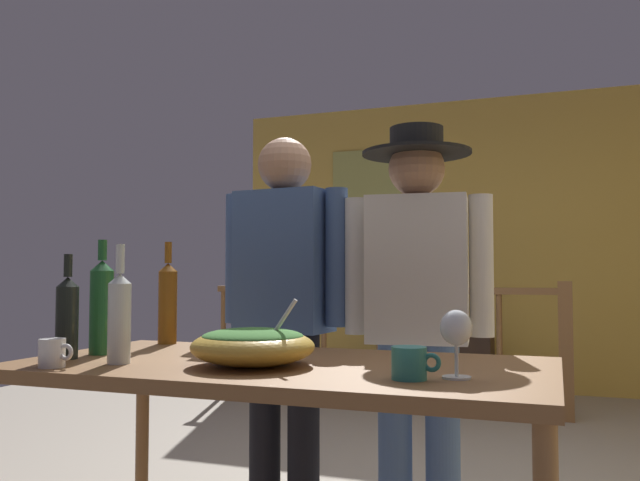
# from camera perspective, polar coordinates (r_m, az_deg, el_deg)

# --- Properties ---
(back_wall) EXTENTS (4.98, 0.10, 2.69)m
(back_wall) POSITION_cam_1_polar(r_m,az_deg,el_deg) (6.23, 15.40, -0.18)
(back_wall) COLOR gold
(back_wall) RESTS_ON ground_plane
(framed_picture) EXTENTS (0.69, 0.03, 0.80)m
(framed_picture) POSITION_cam_1_polar(r_m,az_deg,el_deg) (6.44, 4.08, 4.38)
(framed_picture) COLOR #A5A653
(stair_railing) EXTENTS (2.88, 0.10, 1.00)m
(stair_railing) POSITION_cam_1_polar(r_m,az_deg,el_deg) (5.17, 9.84, -7.79)
(stair_railing) COLOR brown
(stair_railing) RESTS_ON ground_plane
(tv_console) EXTENTS (0.90, 0.40, 0.53)m
(tv_console) POSITION_cam_1_polar(r_m,az_deg,el_deg) (5.99, 10.48, -10.47)
(tv_console) COLOR #38281E
(tv_console) RESTS_ON ground_plane
(flat_screen_tv) EXTENTS (0.48, 0.12, 0.39)m
(flat_screen_tv) POSITION_cam_1_polar(r_m,az_deg,el_deg) (5.91, 10.38, -5.73)
(flat_screen_tv) COLOR black
(flat_screen_tv) RESTS_ON tv_console
(serving_table) EXTENTS (1.58, 0.82, 0.79)m
(serving_table) POSITION_cam_1_polar(r_m,az_deg,el_deg) (2.01, -3.32, -12.52)
(serving_table) COLOR brown
(serving_table) RESTS_ON ground_plane
(salad_bowl) EXTENTS (0.36, 0.36, 0.20)m
(salad_bowl) POSITION_cam_1_polar(r_m,az_deg,el_deg) (1.92, -5.88, -9.01)
(salad_bowl) COLOR gold
(salad_bowl) RESTS_ON serving_table
(wine_glass) EXTENTS (0.08, 0.08, 0.17)m
(wine_glass) POSITION_cam_1_polar(r_m,az_deg,el_deg) (1.71, 11.80, -7.69)
(wine_glass) COLOR silver
(wine_glass) RESTS_ON serving_table
(wine_bottle_clear) EXTENTS (0.07, 0.07, 0.35)m
(wine_bottle_clear) POSITION_cam_1_polar(r_m,az_deg,el_deg) (2.04, -17.11, -6.29)
(wine_bottle_clear) COLOR silver
(wine_bottle_clear) RESTS_ON serving_table
(wine_bottle_amber) EXTENTS (0.07, 0.07, 0.39)m
(wine_bottle_amber) POSITION_cam_1_polar(r_m,az_deg,el_deg) (2.57, -13.15, -5.20)
(wine_bottle_amber) COLOR brown
(wine_bottle_amber) RESTS_ON serving_table
(wine_bottle_dark) EXTENTS (0.07, 0.07, 0.33)m
(wine_bottle_dark) POSITION_cam_1_polar(r_m,az_deg,el_deg) (2.20, -21.21, -6.15)
(wine_bottle_dark) COLOR black
(wine_bottle_dark) RESTS_ON serving_table
(wine_bottle_green) EXTENTS (0.08, 0.08, 0.38)m
(wine_bottle_green) POSITION_cam_1_polar(r_m,az_deg,el_deg) (2.29, -18.53, -5.39)
(wine_bottle_green) COLOR #1E5628
(wine_bottle_green) RESTS_ON serving_table
(mug_teal) EXTENTS (0.13, 0.09, 0.08)m
(mug_teal) POSITION_cam_1_polar(r_m,az_deg,el_deg) (1.68, 7.86, -10.55)
(mug_teal) COLOR teal
(mug_teal) RESTS_ON serving_table
(mug_white) EXTENTS (0.11, 0.07, 0.08)m
(mug_white) POSITION_cam_1_polar(r_m,az_deg,el_deg) (2.03, -22.29, -9.06)
(mug_white) COLOR white
(mug_white) RESTS_ON serving_table
(person_standing_left) EXTENTS (0.56, 0.26, 1.62)m
(person_standing_left) POSITION_cam_1_polar(r_m,az_deg,el_deg) (2.71, -3.13, -5.05)
(person_standing_left) COLOR black
(person_standing_left) RESTS_ON ground_plane
(person_standing_right) EXTENTS (0.57, 0.42, 1.62)m
(person_standing_right) POSITION_cam_1_polar(r_m,az_deg,el_deg) (2.54, 8.52, -4.98)
(person_standing_right) COLOR #3D5684
(person_standing_right) RESTS_ON ground_plane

